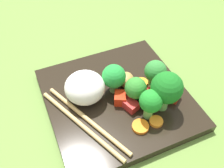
# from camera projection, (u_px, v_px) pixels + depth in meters

# --- Properties ---
(ground_plane) EXTENTS (1.10, 1.10, 0.02)m
(ground_plane) POSITION_uv_depth(u_px,v_px,m) (117.00, 105.00, 0.51)
(ground_plane) COLOR olive
(square_plate) EXTENTS (0.27, 0.27, 0.02)m
(square_plate) POSITION_uv_depth(u_px,v_px,m) (117.00, 99.00, 0.50)
(square_plate) COLOR black
(square_plate) RESTS_ON ground_plane
(rice_mound) EXTENTS (0.09, 0.09, 0.06)m
(rice_mound) POSITION_uv_depth(u_px,v_px,m) (85.00, 88.00, 0.46)
(rice_mound) COLOR white
(rice_mound) RESTS_ON square_plate
(broccoli_floret_0) EXTENTS (0.04, 0.04, 0.06)m
(broccoli_floret_0) POSITION_uv_depth(u_px,v_px,m) (155.00, 72.00, 0.48)
(broccoli_floret_0) COLOR #73BB60
(broccoli_floret_0) RESTS_ON square_plate
(broccoli_floret_1) EXTENTS (0.04, 0.04, 0.06)m
(broccoli_floret_1) POSITION_uv_depth(u_px,v_px,m) (136.00, 88.00, 0.46)
(broccoli_floret_1) COLOR #62A352
(broccoli_floret_1) RESTS_ON square_plate
(broccoli_floret_2) EXTENTS (0.06, 0.06, 0.08)m
(broccoli_floret_2) POSITION_uv_depth(u_px,v_px,m) (166.00, 89.00, 0.44)
(broccoli_floret_2) COLOR #62A54A
(broccoli_floret_2) RESTS_ON square_plate
(broccoli_floret_3) EXTENTS (0.04, 0.04, 0.06)m
(broccoli_floret_3) POSITION_uv_depth(u_px,v_px,m) (151.00, 102.00, 0.43)
(broccoli_floret_3) COLOR #64A74D
(broccoli_floret_3) RESTS_ON square_plate
(broccoli_floret_4) EXTENTS (0.05, 0.05, 0.06)m
(broccoli_floret_4) POSITION_uv_depth(u_px,v_px,m) (114.00, 77.00, 0.47)
(broccoli_floret_4) COLOR #79AD5E
(broccoli_floret_4) RESTS_ON square_plate
(carrot_slice_0) EXTENTS (0.04, 0.04, 0.01)m
(carrot_slice_0) POSITION_uv_depth(u_px,v_px,m) (163.00, 90.00, 0.49)
(carrot_slice_0) COLOR orange
(carrot_slice_0) RESTS_ON square_plate
(carrot_slice_1) EXTENTS (0.03, 0.03, 0.01)m
(carrot_slice_1) POSITION_uv_depth(u_px,v_px,m) (140.00, 126.00, 0.44)
(carrot_slice_1) COLOR orange
(carrot_slice_1) RESTS_ON square_plate
(carrot_slice_2) EXTENTS (0.03, 0.03, 0.01)m
(carrot_slice_2) POSITION_uv_depth(u_px,v_px,m) (142.00, 82.00, 0.51)
(carrot_slice_2) COLOR orange
(carrot_slice_2) RESTS_ON square_plate
(carrot_slice_3) EXTENTS (0.03, 0.03, 0.01)m
(carrot_slice_3) POSITION_uv_depth(u_px,v_px,m) (156.00, 121.00, 0.45)
(carrot_slice_3) COLOR orange
(carrot_slice_3) RESTS_ON square_plate
(pepper_chunk_0) EXTENTS (0.03, 0.03, 0.02)m
(pepper_chunk_0) POSITION_uv_depth(u_px,v_px,m) (130.00, 105.00, 0.46)
(pepper_chunk_0) COLOR red
(pepper_chunk_0) RESTS_ON square_plate
(pepper_chunk_1) EXTENTS (0.03, 0.03, 0.02)m
(pepper_chunk_1) POSITION_uv_depth(u_px,v_px,m) (118.00, 99.00, 0.47)
(pepper_chunk_1) COLOR red
(pepper_chunk_1) RESTS_ON square_plate
(pepper_chunk_2) EXTENTS (0.04, 0.04, 0.02)m
(pepper_chunk_2) POSITION_uv_depth(u_px,v_px,m) (135.00, 87.00, 0.49)
(pepper_chunk_2) COLOR red
(pepper_chunk_2) RESTS_ON square_plate
(pepper_chunk_3) EXTENTS (0.03, 0.03, 0.02)m
(pepper_chunk_3) POSITION_uv_depth(u_px,v_px,m) (146.00, 97.00, 0.47)
(pepper_chunk_3) COLOR red
(pepper_chunk_3) RESTS_ON square_plate
(pepper_chunk_4) EXTENTS (0.04, 0.04, 0.02)m
(pepper_chunk_4) POSITION_uv_depth(u_px,v_px,m) (172.00, 95.00, 0.48)
(pepper_chunk_4) COLOR red
(pepper_chunk_4) RESTS_ON square_plate
(chicken_piece_0) EXTENTS (0.04, 0.04, 0.02)m
(chicken_piece_0) POSITION_uv_depth(u_px,v_px,m) (153.00, 91.00, 0.48)
(chicken_piece_0) COLOR tan
(chicken_piece_0) RESTS_ON square_plate
(chicken_piece_1) EXTENTS (0.05, 0.04, 0.02)m
(chicken_piece_1) POSITION_uv_depth(u_px,v_px,m) (126.00, 80.00, 0.50)
(chicken_piece_1) COLOR #AF8644
(chicken_piece_1) RESTS_ON square_plate
(chopstick_pair) EXTENTS (0.19, 0.11, 0.01)m
(chopstick_pair) POSITION_uv_depth(u_px,v_px,m) (84.00, 122.00, 0.44)
(chopstick_pair) COLOR tan
(chopstick_pair) RESTS_ON square_plate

